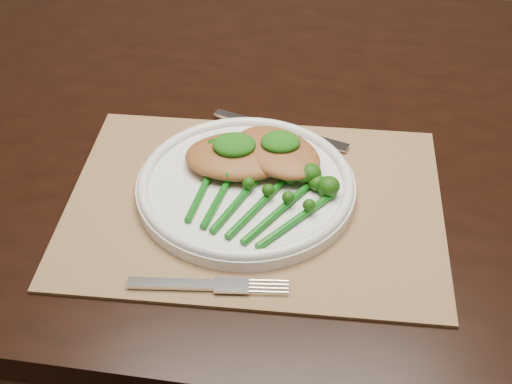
{
  "coord_description": "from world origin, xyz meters",
  "views": [
    {
      "loc": [
        -0.11,
        -0.88,
        1.35
      ],
      "look_at": [
        -0.1,
        -0.23,
        0.78
      ],
      "focal_mm": 50.0,
      "sensor_mm": 36.0,
      "label": 1
    }
  ],
  "objects_px": {
    "dining_table": "(289,294)",
    "placemat": "(255,204)",
    "dinner_plate": "(246,185)",
    "broccolini_bundle": "(250,202)",
    "chicken_fillet_left": "(240,156)"
  },
  "relations": [
    {
      "from": "placemat",
      "to": "chicken_fillet_left",
      "type": "bearing_deg",
      "value": 114.98
    },
    {
      "from": "dining_table",
      "to": "dinner_plate",
      "type": "xyz_separation_m",
      "value": [
        -0.07,
        -0.16,
        0.39
      ]
    },
    {
      "from": "dining_table",
      "to": "placemat",
      "type": "bearing_deg",
      "value": -100.07
    },
    {
      "from": "dining_table",
      "to": "dinner_plate",
      "type": "relative_size",
      "value": 6.25
    },
    {
      "from": "dinner_plate",
      "to": "broccolini_bundle",
      "type": "distance_m",
      "value": 0.04
    },
    {
      "from": "dinner_plate",
      "to": "chicken_fillet_left",
      "type": "height_order",
      "value": "chicken_fillet_left"
    },
    {
      "from": "chicken_fillet_left",
      "to": "dining_table",
      "type": "bearing_deg",
      "value": 55.81
    },
    {
      "from": "dining_table",
      "to": "broccolini_bundle",
      "type": "xyz_separation_m",
      "value": [
        -0.07,
        -0.2,
        0.4
      ]
    },
    {
      "from": "dinner_plate",
      "to": "chicken_fillet_left",
      "type": "distance_m",
      "value": 0.04
    },
    {
      "from": "placemat",
      "to": "dining_table",
      "type": "bearing_deg",
      "value": 77.01
    },
    {
      "from": "broccolini_bundle",
      "to": "chicken_fillet_left",
      "type": "bearing_deg",
      "value": 128.19
    },
    {
      "from": "chicken_fillet_left",
      "to": "placemat",
      "type": "bearing_deg",
      "value": -71.65
    },
    {
      "from": "dining_table",
      "to": "dinner_plate",
      "type": "height_order",
      "value": "dinner_plate"
    },
    {
      "from": "placemat",
      "to": "chicken_fillet_left",
      "type": "distance_m",
      "value": 0.07
    },
    {
      "from": "dining_table",
      "to": "placemat",
      "type": "distance_m",
      "value": 0.42
    }
  ]
}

